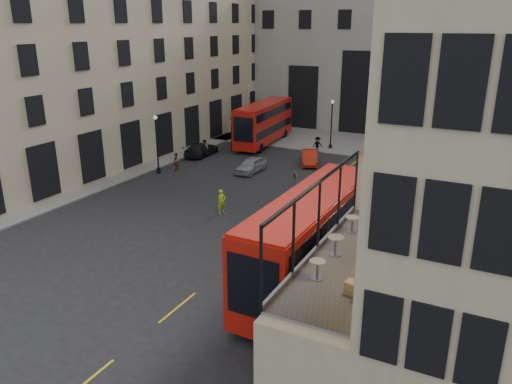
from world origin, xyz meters
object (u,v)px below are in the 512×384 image
at_px(cafe_table_far, 352,222).
at_px(cafe_chair_b, 377,259).
at_px(traffic_light_near, 294,192).
at_px(pedestrian_a, 205,148).
at_px(car_a, 251,165).
at_px(cafe_chair_d, 394,232).
at_px(pedestrian_b, 318,145).
at_px(bicycle, 315,210).
at_px(cafe_chair_c, 387,256).
at_px(cafe_chair_a, 352,287).
at_px(traffic_light_far, 231,130).
at_px(bus_far, 264,121).
at_px(car_c, 201,149).
at_px(bus_near, 310,236).
at_px(cafe_table_mid, 336,243).
at_px(pedestrian_c, 371,146).
at_px(pedestrian_e, 176,162).
at_px(cyclist, 222,202).
at_px(cafe_table_near, 317,267).
at_px(street_lamp_a, 157,148).
at_px(pedestrian_d, 466,145).
at_px(car_b, 310,157).
at_px(street_lamp_b, 331,128).

height_order(cafe_table_far, cafe_chair_b, cafe_chair_b).
bearing_deg(traffic_light_near, pedestrian_a, 139.94).
relative_size(car_a, cafe_chair_d, 4.47).
xyz_separation_m(pedestrian_b, cafe_chair_b, (14.07, -31.98, 3.97)).
relative_size(bicycle, cafe_chair_d, 2.05).
bearing_deg(cafe_chair_c, cafe_chair_b, -122.24).
bearing_deg(cafe_chair_c, cafe_chair_a, -99.24).
xyz_separation_m(traffic_light_far, bus_far, (1.39, 4.99, 0.18)).
height_order(car_c, pedestrian_b, pedestrian_b).
xyz_separation_m(bus_near, cafe_chair_c, (4.84, -4.80, 2.03)).
bearing_deg(cafe_chair_d, cafe_table_mid, -121.40).
distance_m(traffic_light_far, pedestrian_c, 14.75).
relative_size(bicycle, pedestrian_c, 1.04).
bearing_deg(pedestrian_a, traffic_light_near, -19.46).
bearing_deg(pedestrian_e, cafe_table_far, 43.24).
distance_m(cyclist, cafe_table_near, 19.26).
height_order(car_c, cafe_table_far, cafe_table_far).
relative_size(pedestrian_e, cafe_chair_a, 2.04).
distance_m(traffic_light_far, cafe_chair_c, 35.94).
height_order(cafe_table_mid, cafe_chair_a, cafe_chair_a).
relative_size(traffic_light_near, street_lamp_a, 0.71).
bearing_deg(cafe_chair_c, cafe_table_far, 133.33).
relative_size(car_a, cafe_table_far, 5.54).
bearing_deg(car_c, bus_far, -115.82).
height_order(car_a, pedestrian_d, pedestrian_d).
bearing_deg(street_lamp_a, pedestrian_a, 85.17).
relative_size(pedestrian_e, cafe_chair_b, 2.09).
distance_m(car_b, car_c, 11.42).
relative_size(bus_near, pedestrian_a, 7.08).
bearing_deg(car_a, bus_far, 111.82).
height_order(cafe_table_near, cafe_chair_b, cafe_chair_b).
bearing_deg(street_lamp_b, pedestrian_e, -124.57).
bearing_deg(car_c, cafe_table_far, 132.40).
distance_m(cyclist, cafe_chair_b, 18.90).
height_order(cafe_chair_a, cafe_chair_b, cafe_chair_a).
bearing_deg(car_b, pedestrian_d, 20.61).
height_order(traffic_light_near, pedestrian_b, traffic_light_near).
distance_m(car_a, cafe_chair_b, 28.38).
height_order(bus_far, car_b, bus_far).
bearing_deg(pedestrian_e, car_b, 118.63).
bearing_deg(traffic_light_far, pedestrian_b, 24.33).
distance_m(bus_near, car_c, 28.36).
distance_m(bus_far, cafe_table_near, 40.33).
bearing_deg(pedestrian_a, pedestrian_b, 55.54).
bearing_deg(street_lamp_b, cafe_table_mid, -70.97).
distance_m(car_b, cafe_chair_d, 28.29).
xyz_separation_m(pedestrian_b, cafe_chair_d, (14.09, -29.23, 4.00)).
height_order(bicycle, cafe_chair_d, cafe_chair_d).
relative_size(traffic_light_near, pedestrian_b, 2.18).
bearing_deg(cyclist, car_b, 18.17).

